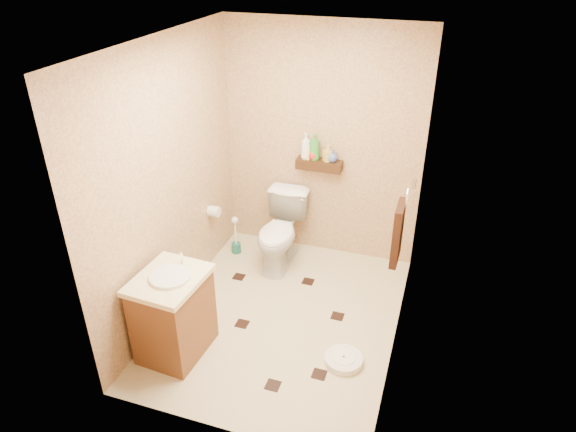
% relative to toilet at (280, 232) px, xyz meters
% --- Properties ---
extents(ground, '(2.50, 2.50, 0.00)m').
position_rel_toilet_xyz_m(ground, '(0.30, -0.83, -0.37)').
color(ground, '#C2B38E').
rests_on(ground, ground).
extents(wall_back, '(2.00, 0.04, 2.40)m').
position_rel_toilet_xyz_m(wall_back, '(0.30, 0.42, 0.83)').
color(wall_back, tan).
rests_on(wall_back, ground).
extents(wall_front, '(2.00, 0.04, 2.40)m').
position_rel_toilet_xyz_m(wall_front, '(0.30, -2.08, 0.83)').
color(wall_front, tan).
rests_on(wall_front, ground).
extents(wall_left, '(0.04, 2.50, 2.40)m').
position_rel_toilet_xyz_m(wall_left, '(-0.70, -0.83, 0.83)').
color(wall_left, tan).
rests_on(wall_left, ground).
extents(wall_right, '(0.04, 2.50, 2.40)m').
position_rel_toilet_xyz_m(wall_right, '(1.30, -0.83, 0.83)').
color(wall_right, tan).
rests_on(wall_right, ground).
extents(ceiling, '(2.00, 2.50, 0.02)m').
position_rel_toilet_xyz_m(ceiling, '(0.30, -0.83, 2.03)').
color(ceiling, silver).
rests_on(ceiling, wall_back).
extents(wall_shelf, '(0.46, 0.14, 0.10)m').
position_rel_toilet_xyz_m(wall_shelf, '(0.30, 0.34, 0.65)').
color(wall_shelf, '#36220E').
rests_on(wall_shelf, wall_back).
extents(floor_accents, '(1.22, 1.48, 0.01)m').
position_rel_toilet_xyz_m(floor_accents, '(0.35, -0.88, -0.37)').
color(floor_accents, black).
rests_on(floor_accents, ground).
extents(toilet, '(0.43, 0.74, 0.75)m').
position_rel_toilet_xyz_m(toilet, '(0.00, 0.00, 0.00)').
color(toilet, white).
rests_on(toilet, ground).
extents(vanity, '(0.54, 0.63, 0.85)m').
position_rel_toilet_xyz_m(vanity, '(-0.40, -1.48, 0.00)').
color(vanity, brown).
rests_on(vanity, ground).
extents(bathroom_scale, '(0.38, 0.38, 0.06)m').
position_rel_toilet_xyz_m(bathroom_scale, '(0.95, -1.20, -0.34)').
color(bathroom_scale, white).
rests_on(bathroom_scale, ground).
extents(toilet_brush, '(0.10, 0.10, 0.44)m').
position_rel_toilet_xyz_m(toilet_brush, '(-0.52, 0.04, -0.22)').
color(toilet_brush, '#165B52').
rests_on(toilet_brush, ground).
extents(towel_ring, '(0.12, 0.30, 0.76)m').
position_rel_toilet_xyz_m(towel_ring, '(1.21, -0.58, 0.57)').
color(towel_ring, silver).
rests_on(towel_ring, wall_right).
extents(toilet_paper, '(0.12, 0.11, 0.12)m').
position_rel_toilet_xyz_m(toilet_paper, '(-0.64, -0.18, 0.23)').
color(toilet_paper, white).
rests_on(toilet_paper, wall_left).
extents(bottle_a, '(0.14, 0.14, 0.26)m').
position_rel_toilet_xyz_m(bottle_a, '(0.16, 0.34, 0.83)').
color(bottle_a, silver).
rests_on(bottle_a, wall_shelf).
extents(bottle_b, '(0.09, 0.09, 0.17)m').
position_rel_toilet_xyz_m(bottle_b, '(0.17, 0.34, 0.78)').
color(bottle_b, yellow).
rests_on(bottle_b, wall_shelf).
extents(bottle_c, '(0.16, 0.16, 0.15)m').
position_rel_toilet_xyz_m(bottle_c, '(0.24, 0.34, 0.77)').
color(bottle_c, red).
rests_on(bottle_c, wall_shelf).
extents(bottle_d, '(0.15, 0.15, 0.27)m').
position_rel_toilet_xyz_m(bottle_d, '(0.25, 0.34, 0.83)').
color(bottle_d, '#30892D').
rests_on(bottle_d, wall_shelf).
extents(bottle_e, '(0.11, 0.11, 0.17)m').
position_rel_toilet_xyz_m(bottle_e, '(0.38, 0.34, 0.78)').
color(bottle_e, gold).
rests_on(bottle_e, wall_shelf).
extents(bottle_f, '(0.12, 0.12, 0.13)m').
position_rel_toilet_xyz_m(bottle_f, '(0.43, 0.34, 0.76)').
color(bottle_f, '#4157A2').
rests_on(bottle_f, wall_shelf).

